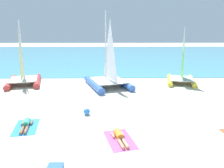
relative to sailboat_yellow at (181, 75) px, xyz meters
name	(u,v)px	position (x,y,z in m)	size (l,w,h in m)	color
ground_plane	(111,85)	(-6.22, -0.70, -0.72)	(120.00, 120.00, 0.00)	beige
ocean_water	(110,55)	(-6.22, 22.07, -0.70)	(120.00, 40.00, 0.05)	#4C9EB7
sailboat_yellow	(181,75)	(0.00, 0.00, 0.00)	(3.19, 4.17, 4.84)	yellow
sailboat_blue	(108,76)	(-6.49, -1.10, 0.19)	(4.34, 5.40, 6.11)	blue
sailboat_red	(23,75)	(-13.83, -0.31, 0.09)	(3.69, 4.75, 5.46)	#CC3838
towel_center_left	(26,127)	(-10.49, -8.82, -0.71)	(1.10, 1.90, 0.01)	#338CD8
sunbather_center_left	(26,124)	(-10.51, -8.76, -0.59)	(0.68, 1.56, 0.30)	#3FB28C
towel_center_right	(120,140)	(-5.94, -10.13, -0.71)	(1.10, 1.90, 0.01)	#D84C99
sunbather_center_right	(119,136)	(-5.95, -10.07, -0.59)	(0.76, 1.55, 0.30)	orange
beach_ball	(87,112)	(-7.67, -7.25, -0.53)	(0.37, 0.37, 0.37)	#337FE5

